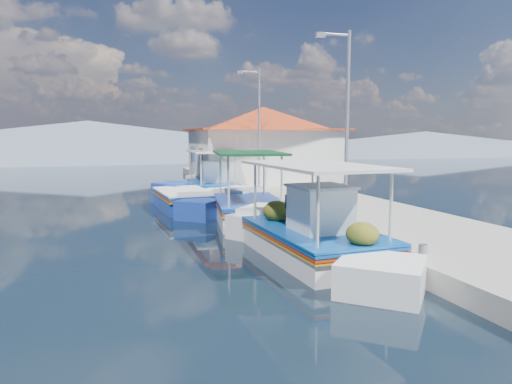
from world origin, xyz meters
name	(u,v)px	position (x,y,z in m)	size (l,w,h in m)	color
ground	(225,259)	(0.00, 0.00, 0.00)	(160.00, 160.00, 0.00)	black
quay	(326,206)	(5.90, 6.00, 0.25)	(5.00, 44.00, 0.50)	#99968F
bollards	(286,201)	(3.80, 5.25, 0.65)	(0.20, 17.20, 0.30)	#A5A8AD
main_caique	(313,238)	(2.27, -0.52, 0.53)	(2.63, 8.35, 2.75)	white
caique_green_canopy	(247,210)	(2.11, 4.94, 0.43)	(3.11, 7.65, 2.90)	white
caique_blue_hull	(184,202)	(0.33, 8.57, 0.34)	(2.35, 6.98, 1.24)	#1D41AE
caique_far	(212,187)	(2.50, 12.63, 0.49)	(2.46, 7.58, 2.66)	white
harbor_building	(263,143)	(6.20, 15.00, 2.78)	(10.49, 10.49, 4.40)	silver
lamp_post_near	(345,115)	(4.51, 2.00, 3.85)	(1.21, 0.14, 6.00)	#A5A8AD
lamp_post_far	(257,123)	(4.51, 11.00, 3.85)	(1.21, 0.14, 6.00)	#A5A8AD
mountain_ridge	(173,144)	(6.54, 56.00, 2.04)	(171.40, 96.00, 5.50)	slate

